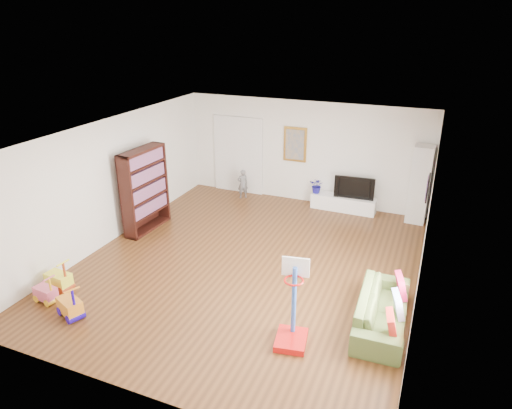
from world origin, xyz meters
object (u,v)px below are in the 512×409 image
at_px(bookshelf, 145,190).
at_px(basketball_hoop, 292,305).
at_px(media_console, 343,203).
at_px(sofa, 382,310).

distance_m(bookshelf, basketball_hoop, 5.15).
relative_size(bookshelf, basketball_hoop, 1.40).
distance_m(media_console, bookshelf, 5.01).
bearing_deg(sofa, basketball_hoop, 127.12).
bearing_deg(basketball_hoop, sofa, 29.39).
height_order(bookshelf, basketball_hoop, bookshelf).
bearing_deg(bookshelf, basketball_hoop, -27.87).
bearing_deg(sofa, bookshelf, 71.94).
distance_m(media_console, sofa, 4.76).
bearing_deg(media_console, sofa, -69.13).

